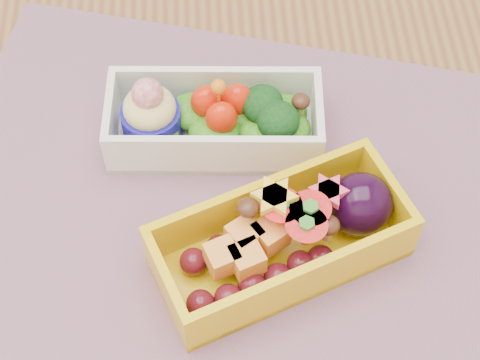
{
  "coord_description": "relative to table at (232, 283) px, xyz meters",
  "views": [
    {
      "loc": [
        -0.01,
        -0.32,
        1.31
      ],
      "look_at": [
        0.01,
        0.02,
        0.79
      ],
      "focal_mm": 59.77,
      "sensor_mm": 36.0,
      "label": 1
    }
  ],
  "objects": [
    {
      "name": "bento_white",
      "position": [
        -0.01,
        0.09,
        0.13
      ],
      "size": [
        0.18,
        0.09,
        0.07
      ],
      "rotation": [
        0.0,
        0.0,
        -0.06
      ],
      "color": "white",
      "rests_on": "placemat"
    },
    {
      "name": "table",
      "position": [
        0.0,
        0.0,
        0.0
      ],
      "size": [
        1.2,
        0.8,
        0.75
      ],
      "color": "brown",
      "rests_on": "ground"
    },
    {
      "name": "bento_yellow",
      "position": [
        0.04,
        -0.03,
        0.13
      ],
      "size": [
        0.21,
        0.15,
        0.06
      ],
      "rotation": [
        0.0,
        0.0,
        0.38
      ],
      "color": "#E7BA0B",
      "rests_on": "placemat"
    },
    {
      "name": "placemat",
      "position": [
        0.0,
        0.02,
        0.1
      ],
      "size": [
        0.58,
        0.5,
        0.0
      ],
      "primitive_type": "cube",
      "rotation": [
        0.0,
        0.0,
        -0.27
      ],
      "color": "gray",
      "rests_on": "table"
    }
  ]
}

